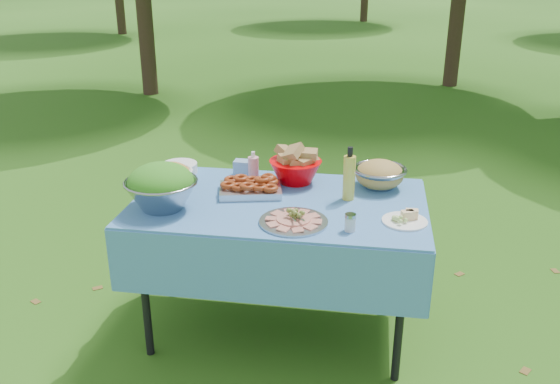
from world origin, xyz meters
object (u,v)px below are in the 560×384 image
(picnic_table, at_px, (279,268))
(salad_bowl, at_px, (161,186))
(bread_bowl, at_px, (296,166))
(pasta_bowl_steel, at_px, (379,174))
(plate_stack, at_px, (180,168))
(oil_bottle, at_px, (349,174))
(charcuterie_platter, at_px, (294,216))

(picnic_table, bearing_deg, salad_bowl, -161.78)
(picnic_table, distance_m, bread_bowl, 0.55)
(picnic_table, distance_m, salad_bowl, 0.76)
(picnic_table, distance_m, pasta_bowl_steel, 0.73)
(pasta_bowl_steel, bearing_deg, picnic_table, -150.90)
(bread_bowl, relative_size, pasta_bowl_steel, 1.02)
(salad_bowl, relative_size, plate_stack, 1.77)
(salad_bowl, relative_size, oil_bottle, 1.27)
(picnic_table, xyz_separation_m, charcuterie_platter, (0.11, -0.24, 0.42))
(salad_bowl, bearing_deg, pasta_bowl_steel, 23.61)
(salad_bowl, xyz_separation_m, plate_stack, (-0.08, 0.50, -0.09))
(salad_bowl, distance_m, oil_bottle, 0.92)
(bread_bowl, xyz_separation_m, charcuterie_platter, (0.06, -0.52, -0.06))
(salad_bowl, height_order, pasta_bowl_steel, salad_bowl)
(charcuterie_platter, bearing_deg, plate_stack, 142.17)
(picnic_table, relative_size, pasta_bowl_steel, 5.26)
(bread_bowl, relative_size, oil_bottle, 1.03)
(picnic_table, height_order, plate_stack, plate_stack)
(plate_stack, xyz_separation_m, charcuterie_platter, (0.73, -0.57, 0.01))
(salad_bowl, xyz_separation_m, bread_bowl, (0.59, 0.46, -0.02))
(pasta_bowl_steel, bearing_deg, plate_stack, 177.61)
(plate_stack, bearing_deg, charcuterie_platter, -37.83)
(plate_stack, relative_size, bread_bowl, 0.70)
(salad_bowl, height_order, oil_bottle, oil_bottle)
(salad_bowl, distance_m, bread_bowl, 0.75)
(oil_bottle, bearing_deg, plate_stack, 166.08)
(bread_bowl, bearing_deg, charcuterie_platter, -83.19)
(plate_stack, distance_m, bread_bowl, 0.67)
(plate_stack, bearing_deg, bread_bowl, -3.68)
(bread_bowl, height_order, oil_bottle, oil_bottle)
(oil_bottle, bearing_deg, charcuterie_platter, -125.50)
(plate_stack, distance_m, oil_bottle, 1.00)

